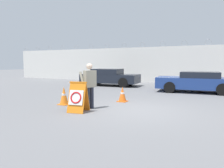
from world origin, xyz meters
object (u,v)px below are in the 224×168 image
Objects in this scene: barricade_sign at (78,97)px; parked_car_front_coupe at (110,77)px; security_guard at (90,84)px; traffic_cone_mid at (64,96)px; parked_car_rear_sedan at (196,82)px; traffic_cone_far at (122,94)px.

parked_car_front_coupe is (-3.00, 8.37, 0.12)m from barricade_sign.
parked_car_front_coupe reaches higher than barricade_sign.
parked_car_front_coupe is (-3.08, 7.73, -0.29)m from security_guard.
barricade_sign is at bearing -74.55° from parked_car_front_coupe.
security_guard is 2.31× the size of traffic_cone_mid.
parked_car_front_coupe is 6.30m from parked_car_rear_sedan.
traffic_cone_far is 0.15× the size of parked_car_rear_sedan.
traffic_cone_mid is at bearing -73.62° from security_guard.
parked_car_rear_sedan is at bearing -179.81° from security_guard.
parked_car_front_coupe is at bearing 102.77° from traffic_cone_mid.
traffic_cone_far is 0.15× the size of parked_car_front_coupe.
security_guard is (0.08, 0.64, 0.41)m from barricade_sign.
barricade_sign is 1.45× the size of traffic_cone_mid.
traffic_cone_mid is (-1.30, 0.86, -0.17)m from barricade_sign.
barricade_sign is 7.98m from parked_car_rear_sedan.
traffic_cone_far is at bearing 67.74° from barricade_sign.
security_guard is 0.38× the size of parked_car_front_coupe.
parked_car_rear_sedan is at bearing 55.00° from traffic_cone_mid.
barricade_sign is 1.61× the size of traffic_cone_far.
traffic_cone_mid is 0.17× the size of parked_car_front_coupe.
traffic_cone_mid is 1.11× the size of traffic_cone_far.
traffic_cone_far is at bearing 42.06° from traffic_cone_mid.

